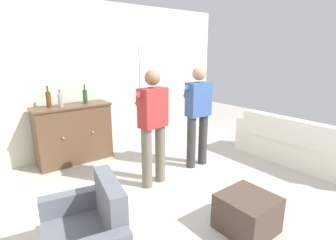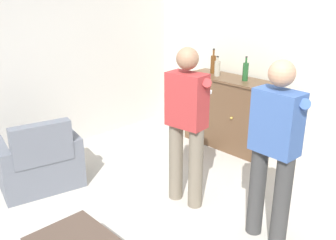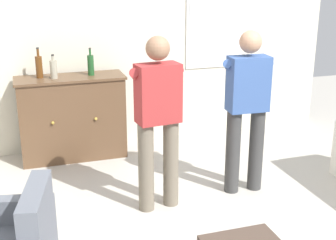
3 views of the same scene
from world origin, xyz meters
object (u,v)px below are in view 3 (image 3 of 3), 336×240
(bottle_liquor_amber, at_px, (39,66))
(bottle_spirits_clear, at_px, (91,65))
(bottle_wine_green, at_px, (54,69))
(person_standing_left, at_px, (158,116))
(sideboard_cabinet, at_px, (72,118))
(person_standing_right, at_px, (247,105))

(bottle_liquor_amber, height_order, bottle_spirits_clear, bottle_liquor_amber)
(bottle_wine_green, xyz_separation_m, person_standing_left, (0.81, -1.48, -0.20))
(sideboard_cabinet, xyz_separation_m, bottle_liquor_amber, (-0.34, 0.06, 0.64))
(bottle_wine_green, distance_m, bottle_liquor_amber, 0.19)
(sideboard_cabinet, height_order, bottle_liquor_amber, bottle_liquor_amber)
(sideboard_cabinet, xyz_separation_m, bottle_spirits_clear, (0.26, 0.01, 0.64))
(bottle_liquor_amber, bearing_deg, person_standing_left, -58.39)
(sideboard_cabinet, distance_m, bottle_spirits_clear, 0.69)
(bottle_liquor_amber, xyz_separation_m, person_standing_right, (1.93, -1.50, -0.22))
(bottle_wine_green, distance_m, person_standing_right, 2.26)
(sideboard_cabinet, relative_size, bottle_spirits_clear, 3.92)
(bottle_wine_green, height_order, person_standing_left, person_standing_left)
(bottle_spirits_clear, distance_m, person_standing_right, 1.98)
(bottle_wine_green, xyz_separation_m, bottle_spirits_clear, (0.44, 0.05, 0.01))
(bottle_spirits_clear, height_order, person_standing_left, person_standing_left)
(bottle_spirits_clear, bearing_deg, bottle_liquor_amber, 175.44)
(sideboard_cabinet, relative_size, bottle_liquor_amber, 3.62)
(sideboard_cabinet, relative_size, bottle_wine_green, 4.55)
(bottle_liquor_amber, xyz_separation_m, bottle_spirits_clear, (0.59, -0.05, -0.01))
(bottle_wine_green, xyz_separation_m, bottle_liquor_amber, (-0.16, 0.10, 0.02))
(bottle_wine_green, bearing_deg, person_standing_left, -61.14)
(sideboard_cabinet, xyz_separation_m, person_standing_left, (0.63, -1.52, 0.43))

